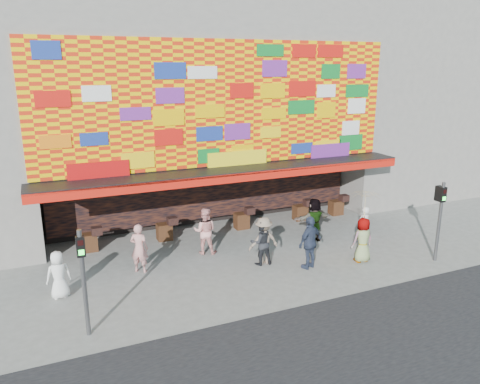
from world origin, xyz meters
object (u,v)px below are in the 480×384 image
(ped_b, at_px, (139,248))
(ped_i, at_px, (205,231))
(ped_f, at_px, (314,220))
(ped_g, at_px, (363,240))
(ped_e, at_px, (310,242))
(parasol, at_px, (365,204))
(signal_left, at_px, (83,271))
(signal_right, at_px, (440,213))
(ped_a, at_px, (59,275))
(ped_h, at_px, (363,226))
(ped_c, at_px, (261,242))
(ped_d, at_px, (264,241))

(ped_b, xyz_separation_m, ped_i, (2.65, 0.68, 0.02))
(ped_f, height_order, ped_g, ped_f)
(ped_e, bearing_deg, parasol, 153.04)
(ped_b, height_order, ped_i, ped_i)
(signal_left, relative_size, ped_i, 1.66)
(signal_right, bearing_deg, ped_a, 168.96)
(ped_h, bearing_deg, ped_a, -8.05)
(ped_e, distance_m, parasol, 2.44)
(ped_a, distance_m, ped_h, 11.39)
(ped_e, height_order, ped_h, ped_e)
(ped_a, xyz_separation_m, ped_c, (6.87, -0.23, 0.07))
(signal_right, distance_m, ped_b, 10.87)
(ped_a, height_order, ped_g, ped_g)
(ped_f, height_order, parasol, parasol)
(ped_b, relative_size, parasol, 0.90)
(ped_d, height_order, ped_h, ped_d)
(ped_g, distance_m, ped_h, 1.58)
(ped_a, distance_m, ped_g, 10.51)
(ped_c, xyz_separation_m, ped_g, (3.53, -1.27, 0.00))
(signal_left, xyz_separation_m, ped_h, (10.82, 2.26, -1.04))
(ped_e, xyz_separation_m, parasol, (2.09, -0.28, 1.24))
(ped_a, relative_size, ped_h, 0.93)
(ped_f, height_order, ped_i, ped_f)
(ped_e, relative_size, ped_g, 1.15)
(signal_left, bearing_deg, ped_e, 9.59)
(ped_d, relative_size, ped_e, 0.91)
(parasol, bearing_deg, ped_f, 102.24)
(ped_e, bearing_deg, ped_h, 177.87)
(ped_f, bearing_deg, ped_g, 101.47)
(signal_left, bearing_deg, ped_g, 5.98)
(ped_d, bearing_deg, ped_b, -14.16)
(ped_f, xyz_separation_m, ped_i, (-4.52, 0.57, -0.01))
(ped_c, bearing_deg, ped_i, -42.51)
(ped_c, bearing_deg, ped_a, 4.73)
(ped_b, xyz_separation_m, ped_f, (7.17, 0.11, 0.03))
(ped_a, xyz_separation_m, ped_g, (10.40, -1.50, 0.08))
(ped_a, relative_size, ped_d, 0.87)
(ped_d, xyz_separation_m, ped_i, (-1.63, 1.76, 0.02))
(ped_b, bearing_deg, ped_d, -159.95)
(signal_left, relative_size, signal_right, 1.00)
(ped_f, bearing_deg, parasol, 101.47)
(ped_i, bearing_deg, parasol, 174.80)
(signal_right, distance_m, ped_a, 13.26)
(ped_e, height_order, ped_i, ped_e)
(ped_e, height_order, ped_g, ped_e)
(ped_c, distance_m, ped_h, 4.51)
(ped_e, bearing_deg, ped_c, -54.00)
(ped_a, height_order, ped_f, ped_f)
(ped_e, height_order, parasol, parasol)
(ped_f, bearing_deg, ped_a, 4.85)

